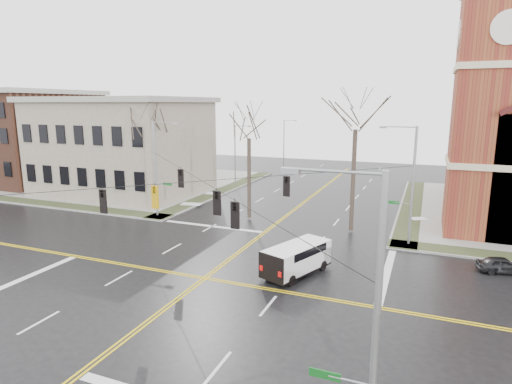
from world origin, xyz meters
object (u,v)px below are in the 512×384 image
at_px(signal_pole_nw, 157,166).
at_px(cargo_van, 299,256).
at_px(streetlight_north_a, 236,153).
at_px(signal_pole_ne, 410,182).
at_px(signal_pole_se, 369,329).
at_px(parked_car_a, 502,265).
at_px(tree_ne, 356,123).
at_px(streetlight_north_b, 285,141).
at_px(tree_nw_far, 149,132).
at_px(tree_nw_near, 249,133).

height_order(signal_pole_nw, cargo_van, signal_pole_nw).
relative_size(signal_pole_nw, streetlight_north_a, 1.12).
height_order(signal_pole_ne, signal_pole_se, same).
height_order(signal_pole_se, parked_car_a, signal_pole_se).
bearing_deg(streetlight_north_a, signal_pole_nw, -92.32).
bearing_deg(parked_car_a, tree_ne, 49.13).
xyz_separation_m(signal_pole_se, streetlight_north_a, (-21.97, 39.50, -0.48)).
height_order(streetlight_north_b, parked_car_a, streetlight_north_b).
distance_m(signal_pole_ne, tree_nw_far, 24.83).
bearing_deg(parked_car_a, streetlight_north_a, 40.81).
height_order(cargo_van, tree_nw_far, tree_nw_far).
distance_m(signal_pole_ne, streetlight_north_b, 42.61).
bearing_deg(streetlight_north_a, cargo_van, -57.59).
xyz_separation_m(signal_pole_se, tree_nw_near, (-14.24, 25.56, 3.17)).
relative_size(signal_pole_nw, tree_nw_near, 0.80).
bearing_deg(streetlight_north_a, streetlight_north_b, 90.00).
bearing_deg(tree_nw_near, tree_nw_far, -175.19).
xyz_separation_m(signal_pole_se, tree_ne, (-4.57, 24.99, 4.29)).
bearing_deg(streetlight_north_b, parked_car_a, -54.94).
distance_m(signal_pole_nw, streetlight_north_b, 36.51).
relative_size(signal_pole_se, streetlight_north_b, 1.12).
relative_size(cargo_van, tree_ne, 0.42).
height_order(parked_car_a, tree_ne, tree_ne).
relative_size(signal_pole_ne, cargo_van, 1.66).
xyz_separation_m(signal_pole_ne, cargo_van, (-6.12, -8.47, -3.81)).
bearing_deg(tree_nw_near, signal_pole_ne, -10.18).
xyz_separation_m(signal_pole_ne, tree_nw_near, (-14.24, 2.56, 3.17)).
distance_m(streetlight_north_a, parked_car_a, 34.65).
relative_size(signal_pole_se, tree_nw_far, 0.81).
relative_size(tree_nw_far, tree_nw_near, 0.99).
distance_m(parked_car_a, tree_ne, 14.79).
bearing_deg(cargo_van, signal_pole_se, -46.09).
relative_size(signal_pole_se, parked_car_a, 2.94).
relative_size(signal_pole_nw, tree_ne, 0.70).
height_order(tree_nw_near, tree_ne, tree_ne).
xyz_separation_m(streetlight_north_a, cargo_van, (15.85, -24.97, -3.33)).
xyz_separation_m(tree_nw_far, tree_nw_near, (10.34, 0.87, 0.10)).
height_order(signal_pole_ne, cargo_van, signal_pole_ne).
bearing_deg(tree_ne, signal_pole_ne, -23.51).
bearing_deg(signal_pole_ne, signal_pole_nw, 180.00).
xyz_separation_m(signal_pole_nw, parked_car_a, (28.71, -3.46, -4.43)).
xyz_separation_m(tree_nw_far, tree_ne, (20.01, 0.30, 1.21)).
xyz_separation_m(signal_pole_ne, signal_pole_nw, (-22.64, 0.00, 0.00)).
bearing_deg(parked_car_a, cargo_van, 98.58).
bearing_deg(signal_pole_ne, tree_ne, 156.49).
height_order(parked_car_a, tree_nw_near, tree_nw_near).
bearing_deg(tree_ne, streetlight_north_b, 116.76).
bearing_deg(signal_pole_nw, tree_nw_far, 138.93).
bearing_deg(tree_nw_near, signal_pole_se, -60.88).
height_order(signal_pole_ne, parked_car_a, signal_pole_ne).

